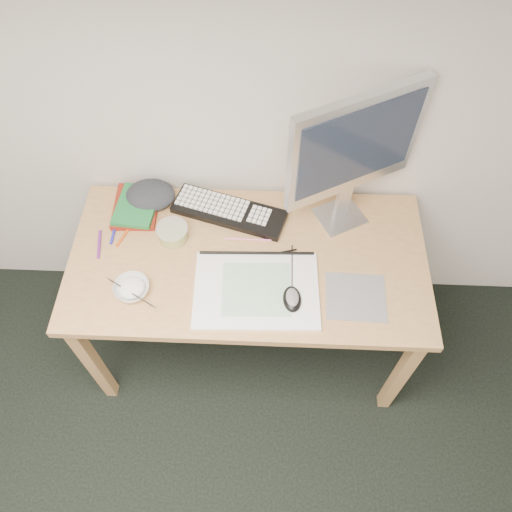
{
  "coord_description": "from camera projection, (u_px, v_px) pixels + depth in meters",
  "views": [
    {
      "loc": [
        0.23,
        0.35,
        2.37
      ],
      "look_at": [
        0.19,
        1.39,
        0.83
      ],
      "focal_mm": 35.0,
      "sensor_mm": 36.0,
      "label": 1
    }
  ],
  "objects": [
    {
      "name": "book_red",
      "position": [
        136.0,
        206.0,
        2.08
      ],
      "size": [
        0.19,
        0.25,
        0.02
      ],
      "primitive_type": "cube",
      "rotation": [
        0.0,
        0.0,
        0.04
      ],
      "color": "maroon",
      "rests_on": "desk"
    },
    {
      "name": "sketchpad",
      "position": [
        256.0,
        290.0,
        1.86
      ],
      "size": [
        0.47,
        0.35,
        0.01
      ],
      "primitive_type": "cube",
      "rotation": [
        0.0,
        0.0,
        0.03
      ],
      "color": "white",
      "rests_on": "desk"
    },
    {
      "name": "pencil_pink",
      "position": [
        248.0,
        239.0,
        1.99
      ],
      "size": [
        0.19,
        0.01,
        0.01
      ],
      "primitive_type": "cylinder",
      "rotation": [
        0.0,
        1.57,
        -0.01
      ],
      "color": "pink",
      "rests_on": "desk"
    },
    {
      "name": "pencil_tan",
      "position": [
        244.0,
        260.0,
        1.94
      ],
      "size": [
        0.15,
        0.08,
        0.01
      ],
      "primitive_type": "cylinder",
      "rotation": [
        0.0,
        1.57,
        -0.44
      ],
      "color": "tan",
      "rests_on": "desk"
    },
    {
      "name": "fruit_tub",
      "position": [
        173.0,
        233.0,
        1.98
      ],
      "size": [
        0.14,
        0.14,
        0.06
      ],
      "primitive_type": "cylinder",
      "rotation": [
        0.0,
        0.0,
        0.07
      ],
      "color": "#EFDF54",
      "rests_on": "desk"
    },
    {
      "name": "rice_bowl",
      "position": [
        132.0,
        289.0,
        1.84
      ],
      "size": [
        0.15,
        0.15,
        0.04
      ],
      "primitive_type": "imported",
      "rotation": [
        0.0,
        0.0,
        -0.16
      ],
      "color": "silver",
      "rests_on": "desk"
    },
    {
      "name": "chopsticks",
      "position": [
        131.0,
        293.0,
        1.81
      ],
      "size": [
        0.2,
        0.13,
        0.02
      ],
      "primitive_type": "cylinder",
      "rotation": [
        0.0,
        1.57,
        -0.53
      ],
      "color": "#A9A9AB",
      "rests_on": "rice_bowl"
    },
    {
      "name": "marker_orange",
      "position": [
        125.0,
        234.0,
        2.0
      ],
      "size": [
        0.05,
        0.12,
        0.01
      ],
      "primitive_type": "cylinder",
      "rotation": [
        0.0,
        1.57,
        1.22
      ],
      "color": "#CD5118",
      "rests_on": "desk"
    },
    {
      "name": "mouse",
      "position": [
        292.0,
        297.0,
        1.81
      ],
      "size": [
        0.08,
        0.11,
        0.04
      ],
      "primitive_type": "ellipsoid",
      "rotation": [
        0.0,
        0.0,
        0.08
      ],
      "color": "black",
      "rests_on": "sketchpad"
    },
    {
      "name": "keyboard",
      "position": [
        229.0,
        212.0,
        2.06
      ],
      "size": [
        0.49,
        0.28,
        0.03
      ],
      "primitive_type": "cube",
      "rotation": [
        0.0,
        0.0,
        -0.29
      ],
      "color": "black",
      "rests_on": "desk"
    },
    {
      "name": "book_green",
      "position": [
        137.0,
        206.0,
        2.05
      ],
      "size": [
        0.18,
        0.23,
        0.02
      ],
      "primitive_type": "cube",
      "rotation": [
        0.0,
        0.0,
        -0.09
      ],
      "color": "#1B6D32",
      "rests_on": "book_red"
    },
    {
      "name": "mousepad",
      "position": [
        356.0,
        297.0,
        1.85
      ],
      "size": [
        0.23,
        0.21,
        0.0
      ],
      "primitive_type": "cube",
      "rotation": [
        0.0,
        0.0,
        -0.03
      ],
      "color": "gray",
      "rests_on": "desk"
    },
    {
      "name": "pencil_black",
      "position": [
        274.0,
        254.0,
        1.95
      ],
      "size": [
        0.18,
        0.06,
        0.01
      ],
      "primitive_type": "cylinder",
      "rotation": [
        0.0,
        1.57,
        0.26
      ],
      "color": "black",
      "rests_on": "desk"
    },
    {
      "name": "cloth_lump",
      "position": [
        150.0,
        195.0,
        2.08
      ],
      "size": [
        0.18,
        0.16,
        0.07
      ],
      "primitive_type": "ellipsoid",
      "rotation": [
        0.0,
        0.0,
        0.08
      ],
      "color": "#24262C",
      "rests_on": "desk"
    },
    {
      "name": "desk",
      "position": [
        248.0,
        270.0,
        2.01
      ],
      "size": [
        1.4,
        0.7,
        0.75
      ],
      "color": "tan",
      "rests_on": "ground"
    },
    {
      "name": "marker_blue",
      "position": [
        114.0,
        231.0,
        2.01
      ],
      "size": [
        0.01,
        0.13,
        0.01
      ],
      "primitive_type": "cylinder",
      "rotation": [
        0.0,
        1.57,
        1.57
      ],
      "color": "#2124B6",
      "rests_on": "desk"
    },
    {
      "name": "monitor",
      "position": [
        354.0,
        149.0,
        1.74
      ],
      "size": [
        0.48,
        0.28,
        0.61
      ],
      "rotation": [
        0.0,
        0.0,
        0.49
      ],
      "color": "silver",
      "rests_on": "desk"
    },
    {
      "name": "marker_purple",
      "position": [
        99.0,
        244.0,
        1.98
      ],
      "size": [
        0.03,
        0.13,
        0.01
      ],
      "primitive_type": "cylinder",
      "rotation": [
        0.0,
        1.57,
        1.73
      ],
      "color": "#6B227F",
      "rests_on": "desk"
    }
  ]
}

